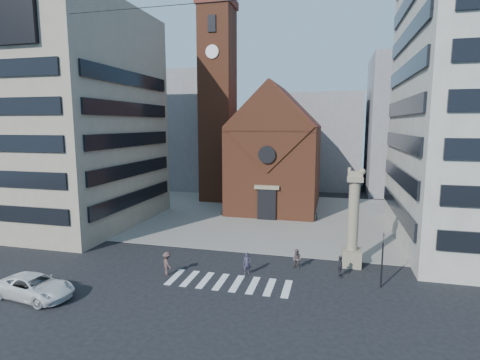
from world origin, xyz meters
name	(u,v)px	position (x,y,z in m)	size (l,w,h in m)	color
ground	(232,268)	(0.00, 0.00, 0.00)	(120.00, 120.00, 0.00)	black
piazza	(269,216)	(0.00, 19.00, 0.03)	(46.00, 30.00, 0.05)	gray
zebra_crossing	(229,283)	(0.55, -3.00, 0.01)	(10.20, 3.20, 0.01)	white
church	(277,154)	(0.00, 25.04, 7.98)	(12.00, 16.65, 18.00)	brown
campanile	(218,102)	(-10.00, 28.00, 15.74)	(5.50, 5.50, 31.20)	brown
building_left	(65,118)	(-24.00, 10.00, 13.00)	(18.00, 20.00, 26.00)	#A08F7C
bg_block_left	(188,131)	(-20.00, 40.00, 11.00)	(16.00, 14.00, 22.00)	gray
bg_block_mid	(323,141)	(6.00, 45.00, 9.00)	(14.00, 12.00, 18.00)	gray
bg_block_right	(416,126)	(22.00, 42.00, 12.00)	(16.00, 14.00, 24.00)	gray
lion_column	(353,228)	(10.01, 3.00, 3.46)	(1.63, 1.60, 8.68)	gray
traffic_light	(382,259)	(12.00, -1.00, 2.29)	(0.13, 0.16, 4.30)	black
white_car	(35,287)	(-12.19, -8.82, 0.81)	(2.69, 5.83, 1.62)	silver
pedestrian_0	(247,264)	(1.57, -1.03, 0.93)	(0.68, 0.44, 1.86)	#322D3F
pedestrian_1	(297,259)	(5.45, 1.20, 0.85)	(0.83, 0.65, 1.71)	#584846
pedestrian_2	(340,266)	(9.00, 0.27, 0.90)	(1.06, 0.44, 1.80)	#292931
pedestrian_3	(167,264)	(-4.77, -2.77, 0.98)	(1.26, 0.73, 1.95)	#4C3532
scooter_0	(223,211)	(-6.28, 18.22, 0.49)	(0.58, 1.67, 0.88)	black
scooter_1	(236,212)	(-4.48, 18.22, 0.54)	(0.46, 1.62, 0.97)	black
scooter_2	(249,213)	(-2.68, 18.22, 0.49)	(0.58, 1.67, 0.88)	black
scooter_3	(262,213)	(-0.89, 18.22, 0.54)	(0.46, 1.62, 0.97)	black
scooter_4	(275,214)	(0.91, 18.22, 0.49)	(0.58, 1.67, 0.88)	black
scooter_5	(289,215)	(2.71, 18.22, 0.54)	(0.46, 1.62, 0.97)	black
scooter_6	(303,216)	(4.51, 18.22, 0.49)	(0.58, 1.67, 0.88)	black
scooter_7	(317,216)	(6.31, 18.22, 0.54)	(0.46, 1.62, 0.97)	black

